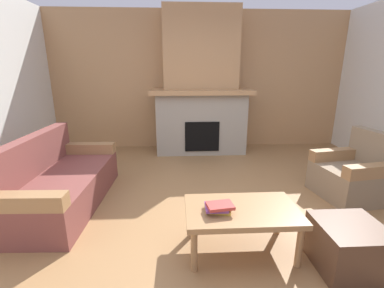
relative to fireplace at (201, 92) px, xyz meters
name	(u,v)px	position (x,y,z in m)	size (l,w,h in m)	color
ground	(220,220)	(0.00, -2.62, -1.16)	(9.00, 9.00, 0.00)	olive
wall_back_wood_panel	(199,81)	(0.00, 0.38, 0.19)	(6.00, 0.12, 2.70)	tan
fireplace	(201,92)	(0.00, 0.00, 0.00)	(1.90, 0.82, 2.70)	gray
couch	(58,183)	(-1.91, -2.16, -0.88)	(0.90, 1.83, 0.85)	brown
armchair	(355,175)	(1.82, -2.13, -0.87)	(0.87, 0.87, 0.85)	#847056
coffee_table	(242,214)	(0.11, -3.13, -0.79)	(1.00, 0.60, 0.43)	#997047
ottoman	(348,246)	(0.95, -3.39, -0.96)	(0.52, 0.52, 0.40)	#4C3323
book_stack_near_edge	(219,207)	(-0.11, -3.17, -0.69)	(0.25, 0.21, 0.08)	gold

